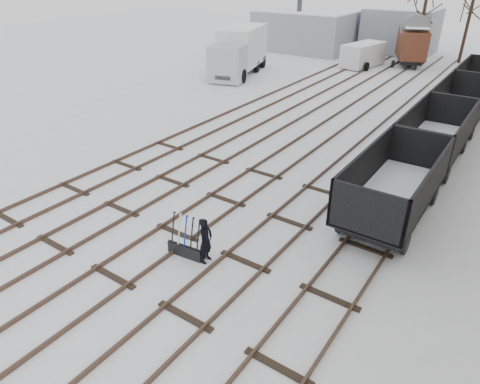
# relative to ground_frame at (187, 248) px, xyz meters

# --- Properties ---
(ground) EXTENTS (120.00, 120.00, 0.00)m
(ground) POSITION_rel_ground_frame_xyz_m (-1.15, 0.76, -0.28)
(ground) COLOR white
(ground) RESTS_ON ground
(tracks) EXTENTS (13.90, 52.00, 0.16)m
(tracks) POSITION_rel_ground_frame_xyz_m (-1.15, 14.43, -0.21)
(tracks) COLOR black
(tracks) RESTS_ON ground
(shed_left) EXTENTS (10.00, 8.00, 4.10)m
(shed_left) POSITION_rel_ground_frame_xyz_m (-14.15, 36.76, 1.76)
(shed_left) COLOR gray
(shed_left) RESTS_ON ground
(shed_right) EXTENTS (7.00, 6.00, 4.50)m
(shed_right) POSITION_rel_ground_frame_xyz_m (-5.15, 40.76, 1.96)
(shed_right) COLOR gray
(shed_right) RESTS_ON ground
(ground_frame) EXTENTS (1.34, 0.56, 1.49)m
(ground_frame) POSITION_rel_ground_frame_xyz_m (0.00, 0.00, 0.00)
(ground_frame) COLOR black
(ground_frame) RESTS_ON ground
(worker) EXTENTS (0.46, 0.63, 1.61)m
(worker) POSITION_rel_ground_frame_xyz_m (0.75, 0.10, 0.52)
(worker) COLOR black
(worker) RESTS_ON ground
(freight_wagon_a) EXTENTS (2.55, 6.38, 2.60)m
(freight_wagon_a) POSITION_rel_ground_frame_xyz_m (4.85, 6.28, 0.71)
(freight_wagon_a) COLOR black
(freight_wagon_a) RESTS_ON ground
(freight_wagon_b) EXTENTS (2.55, 6.38, 2.60)m
(freight_wagon_b) POSITION_rel_ground_frame_xyz_m (4.85, 12.68, 0.71)
(freight_wagon_b) COLOR black
(freight_wagon_b) RESTS_ON ground
(freight_wagon_c) EXTENTS (2.55, 6.38, 2.60)m
(freight_wagon_c) POSITION_rel_ground_frame_xyz_m (4.85, 19.08, 0.71)
(freight_wagon_c) COLOR black
(freight_wagon_c) RESTS_ON ground
(freight_wagon_d) EXTENTS (2.55, 6.38, 2.60)m
(freight_wagon_d) POSITION_rel_ground_frame_xyz_m (4.85, 25.48, 0.71)
(freight_wagon_d) COLOR black
(freight_wagon_d) RESTS_ON ground
(box_van_wagon) EXTENTS (4.06, 5.28, 3.59)m
(box_van_wagon) POSITION_rel_ground_frame_xyz_m (-2.26, 34.56, 1.80)
(box_van_wagon) COLOR black
(box_van_wagon) RESTS_ON ground
(lorry) EXTENTS (4.31, 8.84, 3.84)m
(lorry) POSITION_rel_ground_frame_xyz_m (-13.51, 22.55, 1.70)
(lorry) COLOR black
(lorry) RESTS_ON ground
(panel_van) EXTENTS (2.92, 5.10, 2.12)m
(panel_van) POSITION_rel_ground_frame_xyz_m (-5.73, 31.66, 0.82)
(panel_van) COLOR silver
(panel_van) RESTS_ON ground
(crane) EXTENTS (2.73, 6.16, 10.37)m
(crane) POSITION_rel_ground_frame_xyz_m (-14.43, 35.31, 2.44)
(crane) COLOR #323338
(crane) RESTS_ON ground
(tree_far_left) EXTENTS (0.30, 0.30, 5.72)m
(tree_far_left) POSITION_rel_ground_frame_xyz_m (-2.00, 35.76, 2.58)
(tree_far_left) COLOR black
(tree_far_left) RESTS_ON ground
(tree_far_right) EXTENTS (0.30, 0.30, 6.78)m
(tree_far_right) POSITION_rel_ground_frame_xyz_m (1.45, 38.71, 3.11)
(tree_far_right) COLOR black
(tree_far_right) RESTS_ON ground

